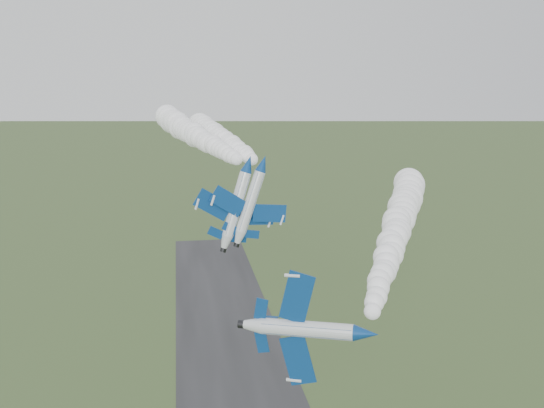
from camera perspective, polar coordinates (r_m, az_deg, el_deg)
The scene contains 6 objects.
jet_lead at distance 59.92m, azimuth 8.87°, elevation -12.02°, with size 7.95×13.37×11.58m.
smoke_trail_jet_lead at distance 92.02m, azimuth 11.65°, elevation -2.29°, with size 5.70×62.37×5.70m, color white, non-canonical shape.
jet_pair_left at distance 83.14m, azimuth -2.21°, elevation 3.81°, with size 11.31×13.95×4.46m.
smoke_trail_jet_pair_left at distance 111.80m, azimuth -7.31°, elevation 6.49°, with size 5.20×53.16×5.20m, color white, non-canonical shape.
jet_pair_right at distance 82.94m, azimuth -0.84°, elevation 3.84°, with size 10.65×13.32×4.35m.
smoke_trail_jet_pair_right at distance 115.40m, azimuth -4.84°, elevation 6.14°, with size 5.30×60.26×5.30m, color white, non-canonical shape.
Camera 1 is at (-10.35, -62.36, 57.11)m, focal length 40.00 mm.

